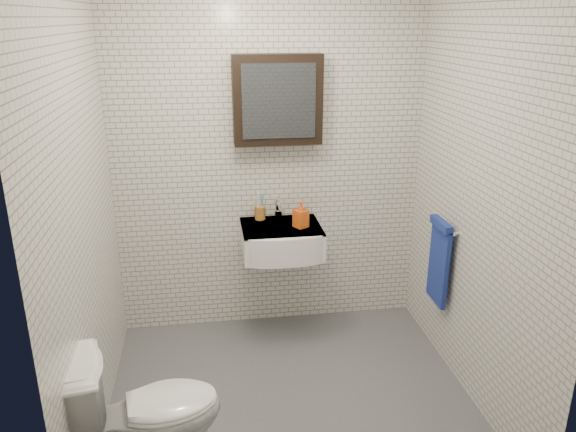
# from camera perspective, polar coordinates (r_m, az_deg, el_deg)

# --- Properties ---
(ground) EXTENTS (2.20, 2.00, 0.01)m
(ground) POSITION_cam_1_polar(r_m,az_deg,el_deg) (3.64, 0.30, -17.99)
(ground) COLOR #53555B
(ground) RESTS_ON ground
(room_shell) EXTENTS (2.22, 2.02, 2.51)m
(room_shell) POSITION_cam_1_polar(r_m,az_deg,el_deg) (2.99, 0.35, 4.83)
(room_shell) COLOR silver
(room_shell) RESTS_ON ground
(washbasin) EXTENTS (0.55, 0.50, 0.20)m
(washbasin) POSITION_cam_1_polar(r_m,az_deg,el_deg) (3.91, -0.61, -2.52)
(washbasin) COLOR white
(washbasin) RESTS_ON room_shell
(faucet) EXTENTS (0.06, 0.20, 0.15)m
(faucet) POSITION_cam_1_polar(r_m,az_deg,el_deg) (4.03, -1.01, 0.64)
(faucet) COLOR silver
(faucet) RESTS_ON washbasin
(mirror_cabinet) EXTENTS (0.60, 0.15, 0.60)m
(mirror_cabinet) POSITION_cam_1_polar(r_m,az_deg,el_deg) (3.85, -1.07, 11.71)
(mirror_cabinet) COLOR black
(mirror_cabinet) RESTS_ON room_shell
(towel_rail) EXTENTS (0.09, 0.30, 0.58)m
(towel_rail) POSITION_cam_1_polar(r_m,az_deg,el_deg) (3.84, 15.11, -4.17)
(towel_rail) COLOR silver
(towel_rail) RESTS_ON room_shell
(toothbrush_cup) EXTENTS (0.09, 0.09, 0.21)m
(toothbrush_cup) POSITION_cam_1_polar(r_m,az_deg,el_deg) (4.03, -2.86, 0.40)
(toothbrush_cup) COLOR #9F6527
(toothbrush_cup) RESTS_ON washbasin
(soap_bottle) EXTENTS (0.12, 0.12, 0.19)m
(soap_bottle) POSITION_cam_1_polar(r_m,az_deg,el_deg) (3.86, 1.31, 0.18)
(soap_bottle) COLOR orange
(soap_bottle) RESTS_ON washbasin
(toilet) EXTENTS (0.79, 0.53, 0.74)m
(toilet) POSITION_cam_1_polar(r_m,az_deg,el_deg) (3.03, -14.14, -18.85)
(toilet) COLOR white
(toilet) RESTS_ON ground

